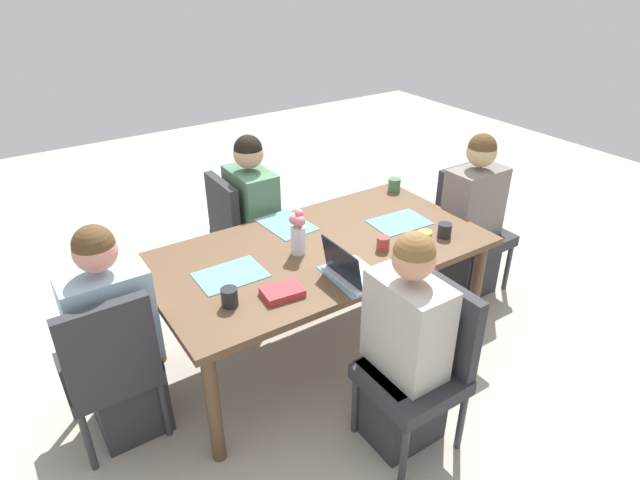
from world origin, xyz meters
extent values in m
plane|color=#B2A899|center=(0.00, 0.00, 0.00)|extent=(10.00, 10.00, 0.00)
cube|color=brown|center=(0.00, 0.00, 0.71)|extent=(1.96, 1.04, 0.04)
cylinder|color=brown|center=(-0.90, -0.44, 0.34)|extent=(0.07, 0.07, 0.69)
cylinder|color=brown|center=(0.90, -0.44, 0.34)|extent=(0.07, 0.07, 0.69)
cylinder|color=brown|center=(-0.90, 0.44, 0.34)|extent=(0.07, 0.07, 0.69)
cylinder|color=brown|center=(0.90, 0.44, 0.34)|extent=(0.07, 0.07, 0.69)
cube|color=#2D2D33|center=(0.03, -0.86, 0.41)|extent=(0.44, 0.44, 0.08)
cube|color=#2D2D33|center=(0.22, -0.86, 0.68)|extent=(0.06, 0.42, 0.45)
cylinder|color=#333338|center=(-0.16, -1.05, 0.18)|extent=(0.04, 0.04, 0.37)
cylinder|color=#333338|center=(-0.16, -0.67, 0.18)|extent=(0.04, 0.04, 0.37)
cylinder|color=#333338|center=(0.22, -1.05, 0.18)|extent=(0.04, 0.04, 0.37)
cylinder|color=#333338|center=(0.22, -0.67, 0.18)|extent=(0.04, 0.04, 0.37)
cube|color=#2D2D33|center=(0.03, -0.80, 0.23)|extent=(0.36, 0.34, 0.45)
cube|color=#4C7556|center=(0.03, -0.80, 0.70)|extent=(0.24, 0.40, 0.50)
sphere|color=tan|center=(0.03, -0.80, 1.07)|extent=(0.20, 0.20, 0.20)
sphere|color=black|center=(0.03, -0.80, 1.10)|extent=(0.19, 0.19, 0.19)
cube|color=#2D2D33|center=(1.25, -0.03, 0.41)|extent=(0.44, 0.44, 0.08)
cube|color=#2D2D33|center=(1.25, 0.16, 0.68)|extent=(0.42, 0.06, 0.45)
cylinder|color=#333338|center=(1.44, -0.22, 0.18)|extent=(0.04, 0.04, 0.37)
cylinder|color=#333338|center=(1.06, -0.22, 0.18)|extent=(0.04, 0.04, 0.37)
cylinder|color=#333338|center=(1.44, 0.16, 0.18)|extent=(0.04, 0.04, 0.37)
cylinder|color=#333338|center=(1.06, 0.16, 0.18)|extent=(0.04, 0.04, 0.37)
cube|color=#2D2D33|center=(1.19, -0.03, 0.23)|extent=(0.34, 0.36, 0.45)
cube|color=#99B7CC|center=(1.19, -0.03, 0.70)|extent=(0.40, 0.24, 0.50)
sphere|color=tan|center=(1.19, -0.03, 1.07)|extent=(0.20, 0.20, 0.20)
sphere|color=#51381E|center=(1.19, -0.03, 1.10)|extent=(0.19, 0.19, 0.19)
cube|color=#2D2D33|center=(0.04, 0.87, 0.41)|extent=(0.44, 0.44, 0.08)
cube|color=#2D2D33|center=(-0.15, 0.87, 0.68)|extent=(0.06, 0.42, 0.45)
cylinder|color=#333338|center=(0.23, 1.06, 0.18)|extent=(0.04, 0.04, 0.37)
cylinder|color=#333338|center=(0.23, 0.68, 0.18)|extent=(0.04, 0.04, 0.37)
cylinder|color=#333338|center=(-0.15, 1.06, 0.18)|extent=(0.04, 0.04, 0.37)
cylinder|color=#333338|center=(-0.15, 0.68, 0.18)|extent=(0.04, 0.04, 0.37)
cube|color=#2D2D33|center=(0.04, 0.81, 0.23)|extent=(0.36, 0.34, 0.45)
cube|color=#B7B2A8|center=(0.04, 0.81, 0.70)|extent=(0.24, 0.40, 0.50)
sphere|color=tan|center=(0.04, 0.81, 1.07)|extent=(0.20, 0.20, 0.20)
sphere|color=brown|center=(0.04, 0.81, 1.10)|extent=(0.19, 0.19, 0.19)
cube|color=#2D2D33|center=(-1.33, 0.03, 0.41)|extent=(0.44, 0.44, 0.08)
cube|color=#2D2D33|center=(-1.33, -0.16, 0.68)|extent=(0.42, 0.06, 0.45)
cylinder|color=#333338|center=(-1.52, 0.22, 0.18)|extent=(0.04, 0.04, 0.37)
cylinder|color=#333338|center=(-1.14, 0.22, 0.18)|extent=(0.04, 0.04, 0.37)
cylinder|color=#333338|center=(-1.52, -0.16, 0.18)|extent=(0.04, 0.04, 0.37)
cylinder|color=#333338|center=(-1.14, -0.16, 0.18)|extent=(0.04, 0.04, 0.37)
cube|color=#2D2D33|center=(-1.27, 0.03, 0.23)|extent=(0.34, 0.36, 0.45)
cube|color=slate|center=(-1.27, 0.03, 0.70)|extent=(0.40, 0.24, 0.50)
sphere|color=tan|center=(-1.27, 0.03, 1.07)|extent=(0.20, 0.20, 0.20)
sphere|color=#51381E|center=(-1.27, 0.03, 1.10)|extent=(0.19, 0.19, 0.19)
cylinder|color=silver|center=(0.14, -0.02, 0.81)|extent=(0.08, 0.08, 0.17)
sphere|color=#DB7584|center=(0.15, -0.02, 0.95)|extent=(0.06, 0.06, 0.06)
cylinder|color=#477A3D|center=(0.15, -0.02, 0.92)|extent=(0.01, 0.01, 0.05)
sphere|color=#DB7584|center=(0.14, 0.01, 0.94)|extent=(0.06, 0.06, 0.06)
cylinder|color=#477A3D|center=(0.14, 0.01, 0.92)|extent=(0.01, 0.01, 0.05)
sphere|color=#DB7584|center=(0.13, -0.01, 0.98)|extent=(0.05, 0.05, 0.05)
cylinder|color=#477A3D|center=(0.13, -0.01, 0.94)|extent=(0.01, 0.01, 0.08)
sphere|color=#DB7584|center=(0.12, -0.03, 0.94)|extent=(0.05, 0.05, 0.05)
cylinder|color=#477A3D|center=(0.12, -0.03, 0.92)|extent=(0.01, 0.01, 0.04)
sphere|color=#DB7584|center=(0.14, -0.05, 0.95)|extent=(0.05, 0.05, 0.05)
cylinder|color=#477A3D|center=(0.14, -0.05, 0.92)|extent=(0.01, 0.01, 0.05)
cube|color=slate|center=(0.01, -0.36, 0.73)|extent=(0.28, 0.38, 0.00)
cube|color=slate|center=(0.56, -0.02, 0.73)|extent=(0.36, 0.26, 0.00)
cube|color=slate|center=(0.02, 0.36, 0.73)|extent=(0.28, 0.37, 0.00)
cube|color=slate|center=(-0.60, 0.01, 0.73)|extent=(0.37, 0.28, 0.00)
cube|color=silver|center=(0.02, 0.36, 0.74)|extent=(0.22, 0.32, 0.02)
cube|color=black|center=(0.11, 0.36, 0.85)|extent=(0.04, 0.31, 0.20)
cylinder|color=#AD3D38|center=(-0.29, 0.22, 0.77)|extent=(0.08, 0.08, 0.08)
cylinder|color=#47704C|center=(-0.90, -0.39, 0.77)|extent=(0.09, 0.09, 0.09)
cylinder|color=#232328|center=(0.68, 0.23, 0.78)|extent=(0.08, 0.08, 0.10)
cylinder|color=#DBC64C|center=(-0.53, 0.30, 0.77)|extent=(0.08, 0.08, 0.08)
cylinder|color=#232328|center=(-0.70, 0.30, 0.77)|extent=(0.08, 0.08, 0.09)
cube|color=#B73338|center=(0.43, 0.30, 0.75)|extent=(0.21, 0.16, 0.04)
camera|label=1|loc=(1.51, 2.28, 2.28)|focal=30.34mm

